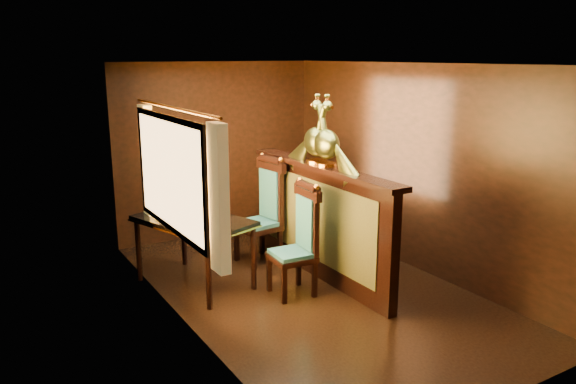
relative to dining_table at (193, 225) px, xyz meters
The scene contains 8 objects.
ground 1.53m from the dining_table, 38.49° to the right, with size 5.00×5.00×0.00m, color black.
room_shell 1.53m from the dining_table, 40.27° to the right, with size 3.04×5.04×2.52m.
partition 1.48m from the dining_table, 21.38° to the right, with size 0.26×2.70×1.36m.
dining_table is the anchor object (origin of this frame).
chair_left 1.24m from the dining_table, 41.27° to the right, with size 0.49×0.51×1.27m.
chair_right 1.14m from the dining_table, 14.62° to the left, with size 0.54×0.56×1.37m.
peacock_left 1.84m from the dining_table, 24.53° to the right, with size 0.25×0.67×0.80m, color #1B5130, non-canonical shape.
peacock_right 1.78m from the dining_table, 17.30° to the right, with size 0.25×0.68×0.81m, color #1B5130, non-canonical shape.
Camera 1 is at (-3.29, -4.90, 2.59)m, focal length 35.00 mm.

